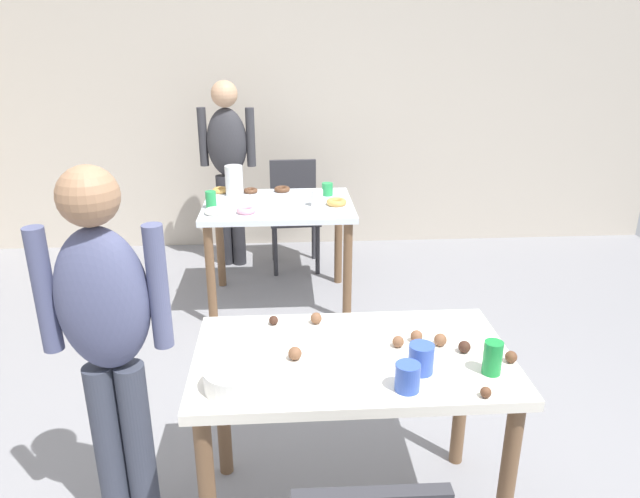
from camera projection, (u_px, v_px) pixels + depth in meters
name	position (u px, v px, depth m)	size (l,w,h in m)	color
ground_plane	(337.00, 488.00, 2.56)	(6.40, 6.40, 0.00)	gray
wall_back	(305.00, 99.00, 5.09)	(6.40, 0.10, 2.60)	#BCB2A3
dining_table_near	(352.00, 380.00, 2.21)	(1.17, 0.67, 0.75)	silver
dining_table_far	(279.00, 218.00, 4.09)	(1.02, 0.77, 0.75)	silver
chair_far_table	(294.00, 207.00, 4.83)	(0.42, 0.42, 0.87)	#2D2D33
person_girl_near	(108.00, 333.00, 2.05)	(0.45, 0.20, 1.48)	#383D4C
person_adult_far	(228.00, 158.00, 4.69)	(0.45, 0.23, 1.51)	#28282D
mixing_bowl	(235.00, 378.00, 1.96)	(0.21, 0.21, 0.07)	white
soda_can	(493.00, 358.00, 2.03)	(0.07, 0.07, 0.12)	#198438
fork_near	(336.00, 356.00, 2.15)	(0.17, 0.02, 0.01)	silver
cup_near_0	(408.00, 377.00, 1.94)	(0.08, 0.08, 0.10)	#3351B2
cup_near_1	(421.00, 359.00, 2.04)	(0.09, 0.09, 0.11)	#3351B2
cake_ball_0	(486.00, 392.00, 1.91)	(0.04, 0.04, 0.04)	brown
cake_ball_1	(511.00, 357.00, 2.11)	(0.04, 0.04, 0.04)	brown
cake_ball_2	(316.00, 318.00, 2.39)	(0.05, 0.05, 0.05)	brown
cake_ball_3	(440.00, 340.00, 2.22)	(0.05, 0.05, 0.05)	brown
cake_ball_4	(417.00, 336.00, 2.25)	(0.05, 0.05, 0.05)	brown
cake_ball_5	(464.00, 347.00, 2.18)	(0.05, 0.05, 0.05)	#3D2319
cake_ball_6	(398.00, 342.00, 2.21)	(0.04, 0.04, 0.04)	brown
cake_ball_7	(274.00, 320.00, 2.38)	(0.04, 0.04, 0.04)	#3D2319
cake_ball_8	(295.00, 353.00, 2.13)	(0.05, 0.05, 0.05)	brown
pitcher_far	(234.00, 181.00, 4.20)	(0.13, 0.13, 0.22)	white
cup_far_0	(211.00, 200.00, 3.91)	(0.07, 0.07, 0.12)	green
cup_far_1	(317.00, 198.00, 3.96)	(0.08, 0.08, 0.11)	white
cup_far_2	(327.00, 189.00, 4.22)	(0.08, 0.08, 0.09)	green
donut_far_0	(282.00, 189.00, 4.33)	(0.12, 0.12, 0.03)	brown
donut_far_1	(214.00, 211.00, 3.80)	(0.13, 0.13, 0.04)	white
donut_far_2	(246.00, 210.00, 3.82)	(0.13, 0.13, 0.04)	pink
donut_far_3	(251.00, 191.00, 4.29)	(0.10, 0.10, 0.03)	brown
donut_far_4	(221.00, 190.00, 4.30)	(0.12, 0.12, 0.04)	gold
donut_far_5	(337.00, 202.00, 3.99)	(0.14, 0.14, 0.04)	gold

